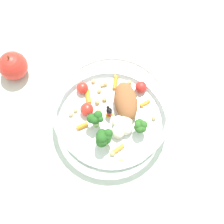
{
  "coord_description": "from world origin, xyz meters",
  "views": [
    {
      "loc": [
        0.03,
        -0.27,
        0.71
      ],
      "look_at": [
        0.02,
        -0.01,
        0.04
      ],
      "focal_mm": 53.05,
      "sensor_mm": 36.0,
      "label": 1
    }
  ],
  "objects": [
    {
      "name": "food_container",
      "position": [
        0.02,
        -0.01,
        0.03
      ],
      "size": [
        0.26,
        0.26,
        0.07
      ],
      "color": "white",
      "rests_on": "ground_plane"
    },
    {
      "name": "loose_apple",
      "position": [
        -0.22,
        0.1,
        0.03
      ],
      "size": [
        0.07,
        0.07,
        0.08
      ],
      "color": "red",
      "rests_on": "ground_plane"
    },
    {
      "name": "ground_plane",
      "position": [
        0.0,
        0.0,
        0.0
      ],
      "size": [
        2.4,
        2.4,
        0.0
      ],
      "primitive_type": "plane",
      "color": "silver"
    }
  ]
}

